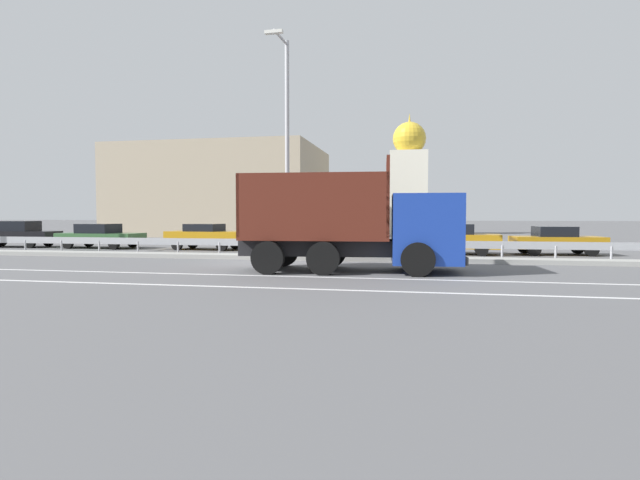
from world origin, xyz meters
The scene contains 16 objects.
ground_plane centered at (0.00, 0.00, 0.00)m, with size 320.00×320.00×0.00m, color #565659.
lane_strip_0 centered at (3.63, -4.11, 0.00)m, with size 60.65×0.16×0.01m, color silver.
lane_strip_1 centered at (3.63, -6.55, 0.00)m, with size 60.65×0.16×0.01m, color silver.
median_island centered at (0.00, 1.59, 0.09)m, with size 33.36×1.10×0.18m, color gray.
median_guardrail centered at (0.00, 2.96, 0.57)m, with size 60.65×0.09×0.78m.
dump_truck centered at (4.58, -2.24, 1.32)m, with size 7.36×3.18×3.68m.
median_road_sign centered at (-0.80, 1.59, 1.42)m, with size 0.81×0.16×2.65m.
street_lamp_1 centered at (0.52, 1.39, 4.96)m, with size 0.71×1.87×9.02m.
parked_car_1 centered at (-17.14, 6.38, 0.76)m, with size 5.00×2.09×1.53m.
parked_car_2 centered at (-11.71, 6.49, 0.70)m, with size 4.70×2.03×1.38m.
parked_car_3 centered at (-5.32, 6.49, 0.72)m, with size 4.35×2.07×1.39m.
parked_car_4 centered at (1.02, 6.07, 0.69)m, with size 4.39×2.08×1.37m.
parked_car_5 centered at (7.39, 5.83, 0.73)m, with size 4.78×2.18×1.44m.
parked_car_6 centered at (12.24, 6.28, 0.68)m, with size 4.12×2.02×1.34m.
background_building_0 centered at (-12.23, 26.11, 4.06)m, with size 17.99×12.93×8.13m, color tan.
church_tower centered at (4.99, 31.34, 5.35)m, with size 3.60×3.60×11.87m.
Camera 1 is at (5.88, -18.68, 1.85)m, focal length 28.00 mm.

